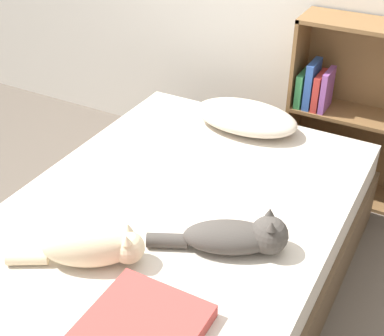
% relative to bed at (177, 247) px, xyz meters
% --- Properties ---
extents(ground_plane, '(8.00, 8.00, 0.00)m').
position_rel_bed_xyz_m(ground_plane, '(0.00, 0.00, -0.23)').
color(ground_plane, brown).
extents(bed, '(1.33, 1.83, 0.47)m').
position_rel_bed_xyz_m(bed, '(0.00, 0.00, 0.00)').
color(bed, brown).
rests_on(bed, ground_plane).
extents(pillow, '(0.54, 0.31, 0.13)m').
position_rel_bed_xyz_m(pillow, '(-0.01, 0.73, 0.30)').
color(pillow, beige).
rests_on(pillow, bed).
extents(cat_light, '(0.45, 0.31, 0.15)m').
position_rel_bed_xyz_m(cat_light, '(-0.08, -0.44, 0.31)').
color(cat_light, beige).
rests_on(cat_light, bed).
extents(cat_dark, '(0.49, 0.30, 0.16)m').
position_rel_bed_xyz_m(cat_dark, '(0.34, -0.13, 0.30)').
color(cat_dark, '#47423D').
rests_on(cat_dark, bed).
extents(bookshelf, '(0.80, 0.26, 0.98)m').
position_rel_bed_xyz_m(bookshelf, '(0.48, 1.15, 0.27)').
color(bookshelf, brown).
rests_on(bookshelf, ground_plane).
extents(blanket_fold, '(0.35, 0.34, 0.05)m').
position_rel_bed_xyz_m(blanket_fold, '(0.24, -0.62, 0.26)').
color(blanket_fold, '#B2423D').
rests_on(blanket_fold, bed).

